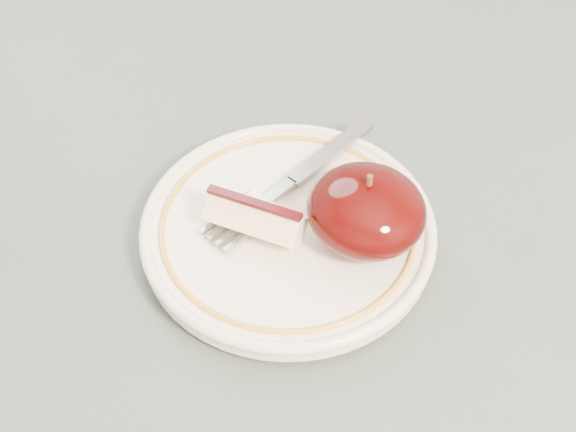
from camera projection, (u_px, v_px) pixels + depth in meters
The scene contains 5 objects.
table at pixel (307, 380), 0.60m from camera, with size 0.90×0.90×0.75m.
plate at pixel (288, 229), 0.57m from camera, with size 0.21×0.21×0.02m.
apple_half at pixel (366, 211), 0.54m from camera, with size 0.08×0.08×0.06m.
apple_wedge at pixel (255, 218), 0.55m from camera, with size 0.07×0.04×0.03m.
fork at pixel (291, 182), 0.58m from camera, with size 0.05×0.17×0.00m.
Camera 1 is at (0.15, -0.27, 1.20)m, focal length 50.00 mm.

